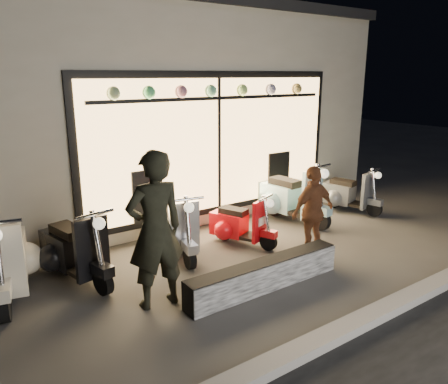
{
  "coord_description": "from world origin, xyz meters",
  "views": [
    {
      "loc": [
        -3.77,
        -4.74,
        2.82
      ],
      "look_at": [
        -0.02,
        0.6,
        1.05
      ],
      "focal_mm": 35.0,
      "sensor_mm": 36.0,
      "label": 1
    }
  ],
  "objects_px": {
    "scooter_red": "(236,223)",
    "woman": "(313,211)",
    "man": "(155,230)",
    "graffiti_barrier": "(265,275)",
    "scooter_silver": "(174,227)"
  },
  "relations": [
    {
      "from": "graffiti_barrier",
      "to": "scooter_red",
      "type": "distance_m",
      "value": 1.72
    },
    {
      "from": "man",
      "to": "woman",
      "type": "xyz_separation_m",
      "value": [
        2.74,
        0.02,
        -0.26
      ]
    },
    {
      "from": "scooter_red",
      "to": "woman",
      "type": "height_order",
      "value": "woman"
    },
    {
      "from": "graffiti_barrier",
      "to": "woman",
      "type": "height_order",
      "value": "woman"
    },
    {
      "from": "scooter_silver",
      "to": "man",
      "type": "bearing_deg",
      "value": -114.74
    },
    {
      "from": "scooter_red",
      "to": "man",
      "type": "xyz_separation_m",
      "value": [
        -2.05,
        -1.12,
        0.64
      ]
    },
    {
      "from": "man",
      "to": "woman",
      "type": "relative_size",
      "value": 1.36
    },
    {
      "from": "graffiti_barrier",
      "to": "woman",
      "type": "xyz_separation_m",
      "value": [
        1.37,
        0.47,
        0.53
      ]
    },
    {
      "from": "scooter_silver",
      "to": "man",
      "type": "relative_size",
      "value": 0.74
    },
    {
      "from": "scooter_red",
      "to": "man",
      "type": "bearing_deg",
      "value": -173.96
    },
    {
      "from": "graffiti_barrier",
      "to": "woman",
      "type": "relative_size",
      "value": 1.66
    },
    {
      "from": "scooter_red",
      "to": "woman",
      "type": "distance_m",
      "value": 1.36
    },
    {
      "from": "graffiti_barrier",
      "to": "scooter_silver",
      "type": "height_order",
      "value": "scooter_silver"
    },
    {
      "from": "graffiti_barrier",
      "to": "scooter_silver",
      "type": "relative_size",
      "value": 1.66
    },
    {
      "from": "woman",
      "to": "scooter_red",
      "type": "bearing_deg",
      "value": -58.22
    }
  ]
}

